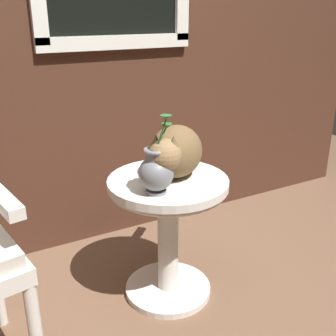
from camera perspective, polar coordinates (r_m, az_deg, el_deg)
The scene contains 4 objects.
ground_plane at distance 1.90m, azimuth -3.61°, elevation -20.30°, with size 6.00×6.00×0.00m, color brown.
wicker_side_table at distance 1.84m, azimuth -0.00°, elevation -6.67°, with size 0.52×0.52×0.58m.
cat at distance 1.74m, azimuth 0.95°, elevation 2.26°, with size 0.42×0.43×0.23m.
pewter_vase_with_ivy at distance 1.60m, azimuth -1.64°, elevation -0.33°, with size 0.14×0.14×0.32m.
Camera 1 is at (-0.59, -1.30, 1.26)m, focal length 44.27 mm.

